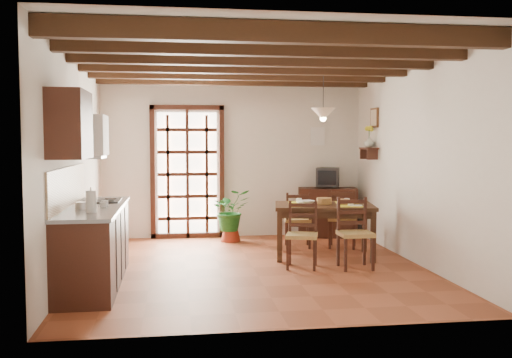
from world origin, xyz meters
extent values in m
plane|color=brown|center=(0.00, 0.00, 0.00)|extent=(5.00, 5.00, 0.00)
cube|color=silver|center=(0.00, 2.50, 1.40)|extent=(4.50, 0.02, 2.80)
cube|color=silver|center=(0.00, -2.50, 1.40)|extent=(4.50, 0.02, 2.80)
cube|color=silver|center=(-2.25, 0.00, 1.40)|extent=(0.02, 5.00, 2.80)
cube|color=silver|center=(2.25, 0.00, 1.40)|extent=(0.02, 5.00, 2.80)
cube|color=white|center=(0.00, 0.00, 2.80)|extent=(4.50, 5.00, 0.02)
cube|color=black|center=(0.00, -2.10, 2.69)|extent=(4.50, 0.14, 0.20)
cube|color=black|center=(0.00, -1.26, 2.69)|extent=(4.50, 0.14, 0.20)
cube|color=black|center=(0.00, -0.42, 2.69)|extent=(4.50, 0.14, 0.20)
cube|color=black|center=(0.00, 0.42, 2.69)|extent=(4.50, 0.14, 0.20)
cube|color=black|center=(0.00, 1.26, 2.69)|extent=(4.50, 0.14, 0.20)
cube|color=black|center=(0.00, 2.10, 2.69)|extent=(4.50, 0.14, 0.20)
cube|color=white|center=(-0.80, 2.49, 1.10)|extent=(1.01, 0.02, 2.11)
cube|color=black|center=(-0.80, 2.44, 2.24)|extent=(1.26, 0.10, 0.08)
cube|color=black|center=(-1.39, 2.44, 1.10)|extent=(0.08, 0.10, 2.28)
cube|color=black|center=(-0.21, 2.44, 1.10)|extent=(0.08, 0.10, 2.28)
cube|color=black|center=(-0.80, 2.42, 1.10)|extent=(1.01, 0.03, 2.02)
cube|color=black|center=(-1.95, -0.60, 0.44)|extent=(0.60, 2.20, 0.88)
cube|color=slate|center=(-1.95, -0.60, 0.90)|extent=(0.64, 2.25, 0.04)
cube|color=tan|center=(-2.23, -0.60, 1.13)|extent=(0.02, 2.20, 0.50)
cube|color=black|center=(-2.08, -1.30, 1.85)|extent=(0.35, 0.80, 0.70)
cube|color=white|center=(-2.05, -0.05, 1.75)|extent=(0.38, 0.60, 0.50)
cube|color=silver|center=(-2.05, -0.05, 1.48)|extent=(0.32, 0.55, 0.04)
cube|color=black|center=(-1.95, -0.05, 0.93)|extent=(0.50, 0.55, 0.02)
cylinder|color=white|center=(-1.90, -1.15, 1.03)|extent=(0.11, 0.11, 0.24)
cylinder|color=silver|center=(-2.05, -0.85, 0.95)|extent=(0.14, 0.14, 0.10)
cube|color=#331E10|center=(1.11, 0.55, 0.74)|extent=(1.54, 1.13, 0.05)
cube|color=#331E10|center=(1.11, 0.55, 0.66)|extent=(1.39, 1.02, 0.10)
cube|color=#331E10|center=(1.81, 0.82, 0.36)|extent=(0.08, 0.08, 0.71)
cube|color=#331E10|center=(0.55, 1.05, 0.36)|extent=(0.08, 0.08, 0.71)
cube|color=#331E10|center=(1.68, 0.05, 0.36)|extent=(0.08, 0.08, 0.71)
cube|color=#331E10|center=(0.41, 0.28, 0.36)|extent=(0.08, 0.08, 0.71)
cube|color=#A18144|center=(0.64, -0.11, 0.43)|extent=(0.50, 0.48, 0.05)
cube|color=black|center=(0.69, 0.05, 0.65)|extent=(0.40, 0.15, 0.44)
cube|color=black|center=(0.64, -0.11, 0.22)|extent=(0.47, 0.46, 0.43)
cube|color=#A18144|center=(1.33, -0.23, 0.46)|extent=(0.43, 0.41, 0.05)
cube|color=black|center=(1.33, -0.06, 0.69)|extent=(0.43, 0.04, 0.47)
cube|color=black|center=(1.33, -0.23, 0.23)|extent=(0.41, 0.39, 0.46)
cube|color=#A18144|center=(0.90, 1.33, 0.43)|extent=(0.46, 0.44, 0.05)
cube|color=black|center=(0.87, 1.17, 0.65)|extent=(0.41, 0.09, 0.44)
cube|color=black|center=(0.90, 1.33, 0.22)|extent=(0.43, 0.42, 0.43)
cube|color=#A18144|center=(1.59, 1.21, 0.46)|extent=(0.54, 0.53, 0.05)
cube|color=black|center=(1.53, 1.05, 0.69)|extent=(0.41, 0.18, 0.47)
cube|color=black|center=(1.59, 1.21, 0.23)|extent=(0.51, 0.50, 0.46)
cube|color=yellow|center=(0.76, 0.33, 0.77)|extent=(0.32, 0.24, 0.01)
cube|color=yellow|center=(1.47, 0.33, 0.77)|extent=(0.32, 0.24, 0.01)
cube|color=yellow|center=(0.76, 0.77, 0.77)|extent=(0.32, 0.24, 0.01)
cube|color=yellow|center=(1.47, 0.77, 0.77)|extent=(0.32, 0.24, 0.01)
cylinder|color=olive|center=(1.11, 0.55, 0.82)|extent=(0.22, 0.22, 0.09)
imported|color=white|center=(0.88, 0.64, 0.79)|extent=(0.27, 0.27, 0.05)
cube|color=black|center=(1.62, 2.23, 0.43)|extent=(1.07, 0.63, 0.85)
cube|color=black|center=(1.62, 2.23, 1.04)|extent=(0.47, 0.45, 0.33)
cube|color=black|center=(1.62, 2.05, 1.04)|extent=(0.30, 0.12, 0.25)
cube|color=white|center=(1.50, 2.48, 1.75)|extent=(0.25, 0.03, 0.32)
cone|color=maroon|center=(-0.10, 1.97, 0.11)|extent=(0.33, 0.33, 0.20)
imported|color=#144C19|center=(-0.10, 1.97, 0.57)|extent=(1.89, 1.72, 1.80)
cube|color=black|center=(2.14, 1.60, 1.55)|extent=(0.20, 0.42, 0.03)
cube|color=black|center=(2.14, 1.43, 1.46)|extent=(0.18, 0.03, 0.18)
cube|color=black|center=(2.14, 1.77, 1.46)|extent=(0.18, 0.03, 0.18)
imported|color=#B2BFB2|center=(2.14, 1.60, 1.65)|extent=(0.15, 0.15, 0.15)
sphere|color=yellow|center=(2.14, 1.60, 1.86)|extent=(0.14, 0.14, 0.14)
cylinder|color=#144C19|center=(2.14, 1.60, 1.71)|extent=(0.01, 0.01, 0.28)
cube|color=brown|center=(2.23, 1.60, 2.05)|extent=(0.03, 0.32, 0.32)
cube|color=#C3B292|center=(2.21, 1.60, 2.05)|extent=(0.01, 0.26, 0.26)
cylinder|color=black|center=(1.11, 0.65, 2.45)|extent=(0.01, 0.01, 0.70)
cone|color=#FCE5CB|center=(1.11, 0.65, 2.08)|extent=(0.36, 0.36, 0.14)
sphere|color=#FFD88C|center=(1.11, 0.65, 2.00)|extent=(0.09, 0.09, 0.09)
camera|label=1|loc=(-1.00, -7.39, 1.70)|focal=40.00mm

